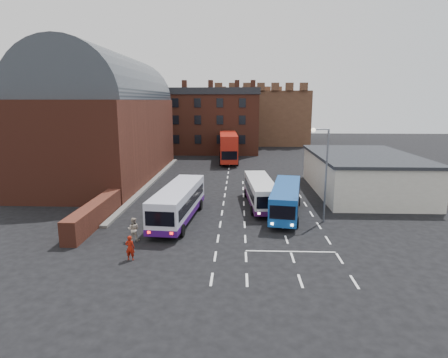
{
  "coord_description": "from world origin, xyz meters",
  "views": [
    {
      "loc": [
        1.5,
        -26.71,
        9.93
      ],
      "look_at": [
        0.0,
        10.0,
        2.2
      ],
      "focal_mm": 30.0,
      "sensor_mm": 36.0,
      "label": 1
    }
  ],
  "objects_px": {
    "street_lamp": "(324,166)",
    "pedestrian_beige": "(134,229)",
    "bus_white_outbound": "(178,201)",
    "bus_red_double": "(228,147)",
    "pedestrian_red": "(130,248)",
    "bus_blue": "(286,198)",
    "bus_white_inbound": "(260,191)"
  },
  "relations": [
    {
      "from": "bus_white_outbound",
      "to": "bus_white_inbound",
      "type": "bearing_deg",
      "value": 38.62
    },
    {
      "from": "pedestrian_red",
      "to": "pedestrian_beige",
      "type": "relative_size",
      "value": 0.94
    },
    {
      "from": "bus_white_inbound",
      "to": "pedestrian_beige",
      "type": "bearing_deg",
      "value": 40.2
    },
    {
      "from": "bus_white_outbound",
      "to": "street_lamp",
      "type": "xyz_separation_m",
      "value": [
        11.89,
        0.06,
        3.02
      ]
    },
    {
      "from": "bus_white_inbound",
      "to": "pedestrian_red",
      "type": "xyz_separation_m",
      "value": [
        -8.88,
        -12.8,
        -0.71
      ]
    },
    {
      "from": "bus_blue",
      "to": "street_lamp",
      "type": "height_order",
      "value": "street_lamp"
    },
    {
      "from": "bus_white_inbound",
      "to": "pedestrian_red",
      "type": "relative_size",
      "value": 5.9
    },
    {
      "from": "pedestrian_red",
      "to": "pedestrian_beige",
      "type": "height_order",
      "value": "pedestrian_beige"
    },
    {
      "from": "bus_white_outbound",
      "to": "bus_blue",
      "type": "height_order",
      "value": "bus_white_outbound"
    },
    {
      "from": "bus_red_double",
      "to": "street_lamp",
      "type": "relative_size",
      "value": 1.51
    },
    {
      "from": "bus_red_double",
      "to": "pedestrian_red",
      "type": "xyz_separation_m",
      "value": [
        -5.07,
        -38.91,
        -1.68
      ]
    },
    {
      "from": "bus_white_outbound",
      "to": "bus_blue",
      "type": "distance_m",
      "value": 9.37
    },
    {
      "from": "street_lamp",
      "to": "pedestrian_beige",
      "type": "height_order",
      "value": "street_lamp"
    },
    {
      "from": "street_lamp",
      "to": "bus_white_outbound",
      "type": "bearing_deg",
      "value": -179.71
    },
    {
      "from": "street_lamp",
      "to": "pedestrian_beige",
      "type": "bearing_deg",
      "value": -161.44
    },
    {
      "from": "bus_white_inbound",
      "to": "bus_blue",
      "type": "relative_size",
      "value": 0.97
    },
    {
      "from": "street_lamp",
      "to": "pedestrian_red",
      "type": "bearing_deg",
      "value": -149.23
    },
    {
      "from": "bus_blue",
      "to": "street_lamp",
      "type": "bearing_deg",
      "value": 156.07
    },
    {
      "from": "bus_white_inbound",
      "to": "pedestrian_red",
      "type": "bearing_deg",
      "value": 50.76
    },
    {
      "from": "bus_white_inbound",
      "to": "bus_red_double",
      "type": "distance_m",
      "value": 26.41
    },
    {
      "from": "pedestrian_red",
      "to": "pedestrian_beige",
      "type": "distance_m",
      "value": 3.39
    },
    {
      "from": "bus_red_double",
      "to": "bus_blue",
      "type": "bearing_deg",
      "value": 98.46
    },
    {
      "from": "bus_red_double",
      "to": "pedestrian_beige",
      "type": "xyz_separation_m",
      "value": [
        -5.77,
        -35.6,
        -1.63
      ]
    },
    {
      "from": "bus_white_inbound",
      "to": "bus_blue",
      "type": "bearing_deg",
      "value": 121.84
    },
    {
      "from": "bus_blue",
      "to": "pedestrian_red",
      "type": "distance_m",
      "value": 14.84
    },
    {
      "from": "bus_white_inbound",
      "to": "bus_red_double",
      "type": "height_order",
      "value": "bus_red_double"
    },
    {
      "from": "pedestrian_red",
      "to": "pedestrian_beige",
      "type": "bearing_deg",
      "value": -77.45
    },
    {
      "from": "bus_red_double",
      "to": "street_lamp",
      "type": "xyz_separation_m",
      "value": [
        8.61,
        -30.77,
        2.23
      ]
    },
    {
      "from": "bus_red_double",
      "to": "bus_white_inbound",
      "type": "bearing_deg",
      "value": 95.26
    },
    {
      "from": "bus_white_outbound",
      "to": "bus_red_double",
      "type": "relative_size",
      "value": 0.91
    },
    {
      "from": "bus_blue",
      "to": "bus_red_double",
      "type": "relative_size",
      "value": 0.83
    },
    {
      "from": "bus_white_outbound",
      "to": "bus_blue",
      "type": "bearing_deg",
      "value": 16.59
    }
  ]
}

